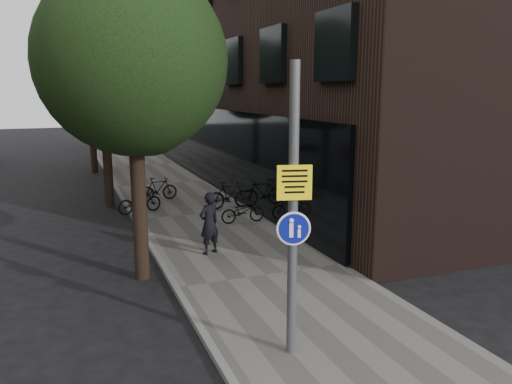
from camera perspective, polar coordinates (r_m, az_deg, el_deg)
name	(u,v)px	position (r m, az deg, el deg)	size (l,w,h in m)	color
ground	(321,343)	(9.81, 7.44, -16.70)	(120.00, 120.00, 0.00)	black
sidewalk	(197,215)	(18.67, -6.74, -2.67)	(4.50, 60.00, 0.12)	#63615B
curb_edge	(136,221)	(18.26, -13.59, -3.23)	(0.15, 60.00, 0.13)	slate
building_right_dark_brick	(274,17)	(32.46, 2.11, 19.32)	(12.00, 40.00, 18.00)	black
street_tree_near	(135,69)	(12.30, -13.67, 13.48)	(4.40, 4.40, 7.50)	black
street_tree_mid	(104,77)	(20.75, -16.99, 12.42)	(5.00, 5.00, 7.80)	black
street_tree_far	(90,81)	(29.73, -18.43, 11.94)	(5.00, 5.00, 7.80)	black
signpost	(293,213)	(8.30, 4.24, -2.39)	(0.56, 0.19, 4.98)	#595B5E
pedestrian	(209,223)	(13.95, -5.38, -3.57)	(0.64, 0.42, 1.76)	black
parked_bike_facade_near	(243,211)	(17.23, -1.52, -2.21)	(0.54, 1.55, 0.81)	black
parked_bike_facade_far	(229,195)	(19.27, -3.06, -0.33)	(0.51, 1.79, 1.08)	black
parked_bike_curb_near	(139,201)	(19.09, -13.17, -1.03)	(0.59, 1.69, 0.89)	black
parked_bike_curb_far	(158,189)	(21.08, -11.11, 0.35)	(0.45, 1.61, 0.97)	black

